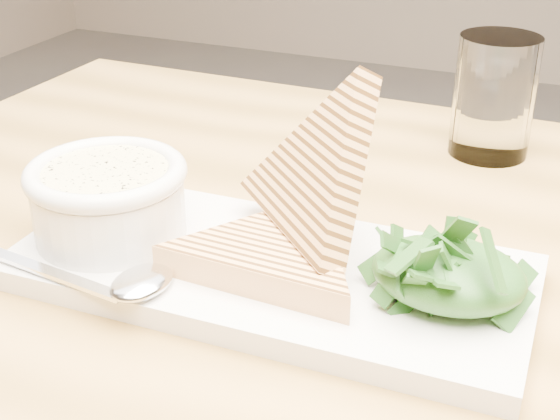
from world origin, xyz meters
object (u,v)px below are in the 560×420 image
at_px(table_top, 434,307).
at_px(platter, 269,271).
at_px(soup_bowl, 110,208).
at_px(glass_near, 494,97).

distance_m(table_top, platter, 0.13).
bearing_deg(platter, soup_bowl, -175.34).
xyz_separation_m(platter, soup_bowl, (-0.13, -0.01, 0.03)).
xyz_separation_m(table_top, glass_near, (-0.01, 0.27, 0.08)).
bearing_deg(platter, table_top, 20.96).
height_order(table_top, glass_near, glass_near).
bearing_deg(table_top, platter, -159.04).
relative_size(table_top, soup_bowl, 10.03).
bearing_deg(platter, glass_near, 71.02).
bearing_deg(glass_near, soup_bowl, -126.29).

